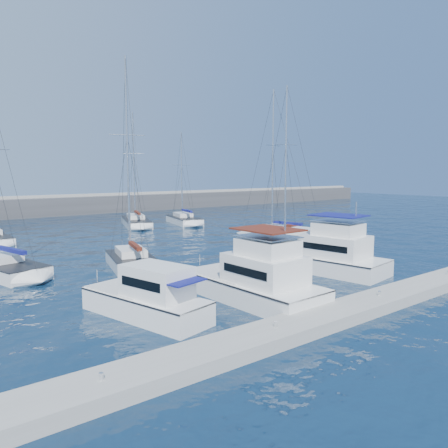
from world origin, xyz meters
TOP-DOWN VIEW (x-y plane):
  - ground at (0.00, 0.00)m, footprint 220.00×220.00m
  - breakwater at (0.00, 52.00)m, footprint 160.00×6.00m
  - dock at (0.00, -11.00)m, footprint 40.00×2.20m
  - dock_cleat_far_port at (-16.00, -11.00)m, footprint 0.16×0.16m
  - dock_cleat_near_port at (-8.00, -11.00)m, footprint 0.16×0.16m
  - dock_cleat_centre at (0.00, -11.00)m, footprint 0.16×0.16m
  - dock_cleat_near_stbd at (8.00, -11.00)m, footprint 0.16×0.16m
  - motor_yacht_port_outer at (-10.99, -4.95)m, footprint 4.20×7.72m
  - motor_yacht_port_inner at (-4.72, -6.09)m, footprint 3.96×9.23m
  - motor_yacht_stbd_inner at (4.51, -3.66)m, footprint 5.21×10.08m
  - motor_yacht_stbd_outer at (5.56, -0.26)m, footprint 3.79×6.92m
  - sailboat_mid_a at (-14.82, 9.92)m, footprint 4.98×8.72m
  - sailboat_mid_b at (-6.55, 6.04)m, footprint 4.83×7.80m
  - sailboat_mid_d at (10.79, 6.05)m, footprint 4.52×9.32m
  - sailboat_mid_e at (12.11, 9.11)m, footprint 4.59×8.12m
  - sailboat_back_b at (5.82, 30.11)m, footprint 6.21×10.19m
  - sailboat_back_c at (12.31, 28.10)m, footprint 4.96×8.59m

SIDE VIEW (x-z plane):
  - ground at x=0.00m, z-range 0.00..0.00m
  - dock at x=0.00m, z-range 0.00..0.60m
  - sailboat_back_c at x=12.31m, z-range -6.12..7.13m
  - sailboat_back_b at x=5.82m, z-range -7.38..8.41m
  - sailboat_mid_a at x=-14.82m, z-range -6.67..7.70m
  - sailboat_mid_d at x=10.79m, z-range -7.56..8.62m
  - sailboat_mid_e at x=12.11m, z-range -7.62..8.72m
  - sailboat_mid_b at x=-6.55m, z-range -7.59..8.70m
  - dock_cleat_far_port at x=-16.00m, z-range 0.60..0.85m
  - dock_cleat_near_port at x=-8.00m, z-range 0.60..0.85m
  - dock_cleat_centre at x=0.00m, z-range 0.60..0.85m
  - dock_cleat_near_stbd at x=8.00m, z-range 0.60..0.85m
  - motor_yacht_stbd_outer at x=5.56m, z-range -0.66..2.54m
  - motor_yacht_port_outer at x=-10.99m, z-range -0.66..2.54m
  - breakwater at x=0.00m, z-range -1.17..3.28m
  - motor_yacht_port_inner at x=-4.72m, z-range -1.21..3.48m
  - motor_yacht_stbd_inner at x=4.51m, z-range -1.21..3.48m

